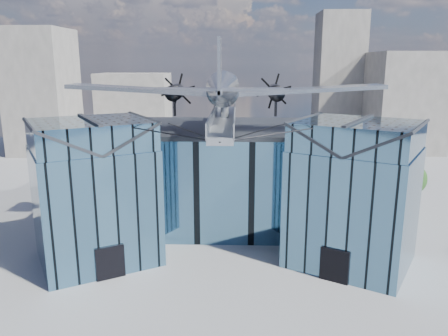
{
  "coord_description": "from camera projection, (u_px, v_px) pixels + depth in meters",
  "views": [
    {
      "loc": [
        1.09,
        -34.78,
        16.12
      ],
      "look_at": [
        0.0,
        2.0,
        7.2
      ],
      "focal_mm": 35.0,
      "sensor_mm": 36.0,
      "label": 1
    }
  ],
  "objects": [
    {
      "name": "museum",
      "position": [
        225.0,
        175.0,
        41.96
      ],
      "size": [
        32.88,
        24.5,
        17.6
      ],
      "color": "teal",
      "rests_on": "ground"
    },
    {
      "name": "ground_plane",
      "position": [
        223.0,
        254.0,
        37.62
      ],
      "size": [
        120.0,
        120.0,
        0.0
      ],
      "primitive_type": "plane",
      "color": "gray"
    },
    {
      "name": "tree_side_e",
      "position": [
        410.0,
        179.0,
        47.56
      ],
      "size": [
        3.65,
        3.65,
        5.53
      ],
      "rotation": [
        0.0,
        0.0,
        0.03
      ],
      "color": "#342314",
      "rests_on": "ground"
    },
    {
      "name": "bg_towers",
      "position": [
        239.0,
        95.0,
        84.27
      ],
      "size": [
        77.0,
        24.5,
        26.0
      ],
      "color": "slate",
      "rests_on": "ground"
    }
  ]
}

